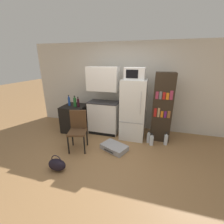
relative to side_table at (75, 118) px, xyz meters
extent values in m
plane|color=olive|center=(1.40, -1.26, -0.39)|extent=(24.00, 24.00, 0.00)
cube|color=beige|center=(1.60, 0.74, 0.88)|extent=(6.40, 0.10, 2.54)
cube|color=black|center=(0.00, 0.00, 0.00)|extent=(0.66, 0.68, 0.78)
cube|color=white|center=(0.88, 0.11, 0.06)|extent=(0.84, 0.47, 0.91)
cube|color=#333338|center=(0.88, 0.11, 0.53)|extent=(0.85, 0.48, 0.03)
cube|color=white|center=(0.88, 0.11, 1.18)|extent=(0.84, 0.40, 0.62)
cube|color=black|center=(0.88, -0.13, -0.35)|extent=(0.80, 0.01, 0.08)
cube|color=silver|center=(1.73, 0.05, 0.41)|extent=(0.63, 0.59, 1.59)
cube|color=gray|center=(1.73, -0.25, 0.15)|extent=(0.61, 0.01, 0.01)
cylinder|color=silver|center=(1.93, -0.27, 0.69)|extent=(0.02, 0.02, 0.56)
cube|color=silver|center=(1.73, 0.05, 1.34)|extent=(0.49, 0.38, 0.29)
cube|color=black|center=(1.68, -0.15, 1.34)|extent=(0.28, 0.01, 0.20)
cube|color=#2D2319|center=(2.45, 0.15, 0.50)|extent=(0.48, 0.37, 1.77)
cube|color=red|center=(2.29, -0.04, 0.41)|extent=(0.07, 0.01, 0.22)
cube|color=tan|center=(2.37, -0.04, 0.42)|extent=(0.05, 0.01, 0.24)
cube|color=orange|center=(2.45, -0.04, 0.38)|extent=(0.06, 0.01, 0.16)
cube|color=#661E75|center=(2.53, -0.04, 0.38)|extent=(0.05, 0.01, 0.17)
cube|color=brown|center=(2.61, -0.04, 0.39)|extent=(0.07, 0.01, 0.18)
cube|color=#A33351|center=(2.29, -0.04, 0.85)|extent=(0.07, 0.01, 0.18)
cube|color=slate|center=(2.37, -0.04, 0.85)|extent=(0.06, 0.01, 0.19)
cube|color=red|center=(2.45, -0.04, 0.85)|extent=(0.06, 0.01, 0.17)
cube|color=orange|center=(2.53, -0.04, 0.84)|extent=(0.06, 0.01, 0.17)
cube|color=#A33351|center=(2.61, -0.04, 0.87)|extent=(0.07, 0.01, 0.22)
cylinder|color=#1E6028|center=(0.07, -0.06, 0.51)|extent=(0.08, 0.08, 0.24)
cylinder|color=#1E6028|center=(0.07, -0.06, 0.65)|extent=(0.04, 0.04, 0.04)
cylinder|color=black|center=(0.07, -0.06, 0.69)|extent=(0.04, 0.04, 0.02)
cylinder|color=black|center=(0.17, -0.06, 0.50)|extent=(0.06, 0.06, 0.23)
cylinder|color=black|center=(0.17, -0.06, 0.64)|extent=(0.03, 0.03, 0.04)
cylinder|color=black|center=(0.17, -0.06, 0.67)|extent=(0.03, 0.03, 0.02)
cylinder|color=#1E47A3|center=(-0.14, -0.03, 0.51)|extent=(0.07, 0.07, 0.24)
cylinder|color=#1E47A3|center=(-0.14, -0.03, 0.66)|extent=(0.03, 0.03, 0.04)
cylinder|color=black|center=(-0.14, -0.03, 0.69)|extent=(0.03, 0.03, 0.03)
cylinder|color=black|center=(0.46, -1.17, -0.17)|extent=(0.04, 0.04, 0.44)
cylinder|color=black|center=(0.81, -1.07, -0.17)|extent=(0.04, 0.04, 0.44)
cylinder|color=black|center=(0.36, -0.82, -0.17)|extent=(0.04, 0.04, 0.44)
cylinder|color=black|center=(0.71, -0.72, -0.17)|extent=(0.04, 0.04, 0.44)
cube|color=#4C331E|center=(0.58, -0.94, 0.07)|extent=(0.49, 0.49, 0.04)
cube|color=#4C331E|center=(0.54, -0.77, 0.32)|extent=(0.38, 0.15, 0.46)
cube|color=#99999E|center=(1.42, -0.72, -0.33)|extent=(0.70, 0.60, 0.12)
cylinder|color=black|center=(1.33, -0.92, -0.33)|extent=(0.25, 0.13, 0.02)
ellipsoid|color=black|center=(0.53, -1.71, -0.27)|extent=(0.36, 0.20, 0.24)
torus|color=black|center=(0.53, -1.71, -0.16)|extent=(0.21, 0.02, 0.21)
cylinder|color=silver|center=(2.18, -0.16, -0.26)|extent=(0.08, 0.08, 0.26)
cylinder|color=silver|center=(2.18, -0.16, -0.11)|extent=(0.04, 0.04, 0.05)
cylinder|color=black|center=(2.18, -0.16, -0.07)|extent=(0.04, 0.04, 0.03)
cylinder|color=silver|center=(2.61, -0.14, -0.26)|extent=(0.09, 0.09, 0.26)
cylinder|color=silver|center=(2.61, -0.14, -0.10)|extent=(0.04, 0.04, 0.05)
cylinder|color=black|center=(2.61, -0.14, -0.07)|extent=(0.05, 0.05, 0.03)
cylinder|color=silver|center=(2.26, -0.26, -0.27)|extent=(0.10, 0.10, 0.24)
cylinder|color=silver|center=(2.26, -0.26, -0.12)|extent=(0.04, 0.04, 0.04)
cylinder|color=black|center=(2.26, -0.26, -0.09)|extent=(0.05, 0.05, 0.03)
camera|label=1|loc=(2.22, -3.73, 1.65)|focal=24.00mm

